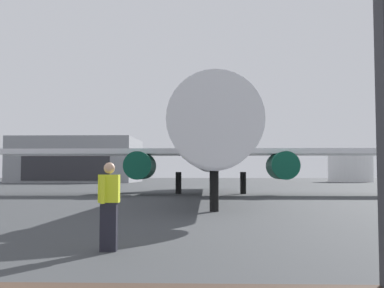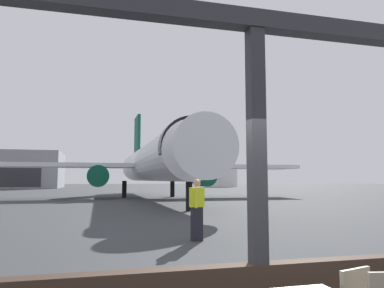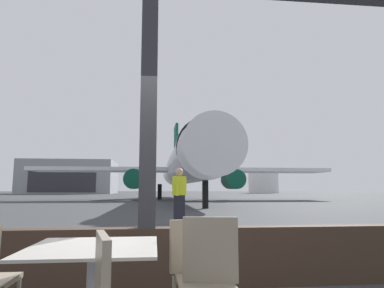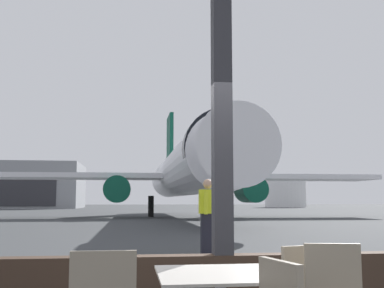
% 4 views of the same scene
% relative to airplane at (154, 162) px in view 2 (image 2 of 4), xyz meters
% --- Properties ---
extents(ground_plane, '(220.00, 220.00, 0.00)m').
position_rel_airplane_xyz_m(ground_plane, '(-3.02, 10.93, -3.32)').
color(ground_plane, '#383A3D').
extents(window_frame, '(8.45, 0.24, 3.96)m').
position_rel_airplane_xyz_m(window_frame, '(-3.02, -29.07, -1.96)').
color(window_frame, '#38281E').
rests_on(window_frame, ground).
extents(airplane, '(30.10, 33.95, 10.07)m').
position_rel_airplane_xyz_m(airplane, '(0.00, 0.00, 0.00)').
color(airplane, silver).
rests_on(airplane, ground).
extents(ground_crew_worker, '(0.40, 0.54, 1.74)m').
position_rel_airplane_xyz_m(ground_crew_worker, '(-2.22, -23.21, -2.42)').
color(ground_crew_worker, black).
rests_on(ground_crew_worker, ground).
extents(distant_hangar, '(19.88, 15.99, 7.44)m').
position_rel_airplane_xyz_m(distant_hangar, '(-22.34, 49.46, 0.39)').
color(distant_hangar, gray).
rests_on(distant_hangar, ground).
extents(fuel_storage_tank, '(7.71, 7.71, 5.23)m').
position_rel_airplane_xyz_m(fuel_storage_tank, '(25.13, 53.26, -0.71)').
color(fuel_storage_tank, white).
rests_on(fuel_storage_tank, ground).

